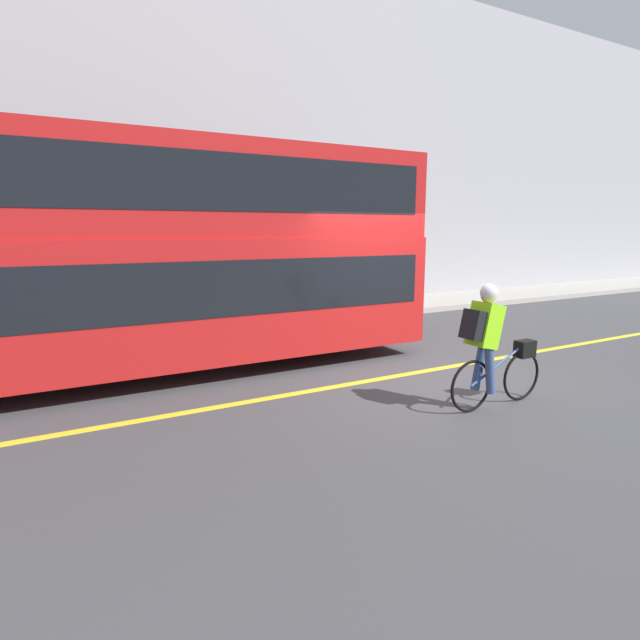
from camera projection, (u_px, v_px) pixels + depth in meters
The scene contains 7 objects.
ground_plane at pixel (421, 379), 7.56m from camera, with size 80.00×80.00×0.00m, color #424244.
road_center_line at pixel (409, 374), 7.81m from camera, with size 50.00×0.14×0.01m, color yellow.
sidewalk_curb at pixel (269, 317), 12.56m from camera, with size 60.00×2.35×0.14m.
building_facade at pixel (246, 135), 12.89m from camera, with size 60.00×0.30×9.27m.
bus at pixel (59, 250), 7.02m from camera, with size 11.25×2.47×3.51m.
cyclist_on_bike at pixel (490, 342), 6.17m from camera, with size 1.57×0.32×1.59m.
street_sign_post at pixel (150, 263), 10.84m from camera, with size 0.36×0.09×2.46m.
Camera 1 is at (-4.85, -5.64, 2.23)m, focal length 28.00 mm.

